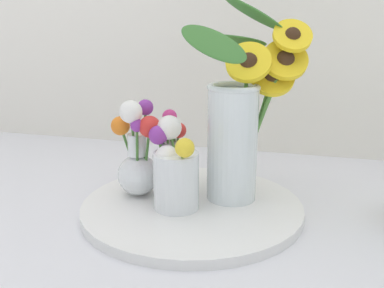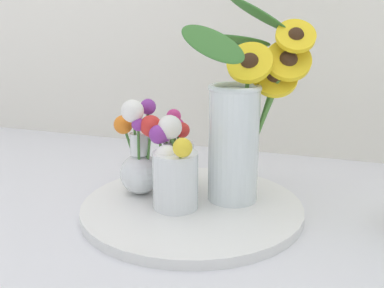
{
  "view_description": "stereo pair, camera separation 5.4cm",
  "coord_description": "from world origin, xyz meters",
  "px_view_note": "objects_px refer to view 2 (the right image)",
  "views": [
    {
      "loc": [
        0.18,
        -0.7,
        0.35
      ],
      "look_at": [
        -0.02,
        0.05,
        0.13
      ],
      "focal_mm": 42.0,
      "sensor_mm": 36.0,
      "label": 1
    },
    {
      "loc": [
        0.23,
        -0.68,
        0.35
      ],
      "look_at": [
        -0.02,
        0.05,
        0.13
      ],
      "focal_mm": 42.0,
      "sensor_mm": 36.0,
      "label": 2
    }
  ],
  "objects_px": {
    "vase_small_center": "(174,170)",
    "vase_bulb_right": "(140,156)",
    "serving_tray": "(192,207)",
    "vase_small_back": "(176,151)",
    "mason_jar_sunflowers": "(241,120)"
  },
  "relations": [
    {
      "from": "mason_jar_sunflowers",
      "to": "vase_bulb_right",
      "type": "bearing_deg",
      "value": -167.61
    },
    {
      "from": "mason_jar_sunflowers",
      "to": "vase_bulb_right",
      "type": "xyz_separation_m",
      "value": [
        -0.19,
        -0.04,
        -0.08
      ]
    },
    {
      "from": "vase_bulb_right",
      "to": "serving_tray",
      "type": "bearing_deg",
      "value": -6.51
    },
    {
      "from": "mason_jar_sunflowers",
      "to": "vase_bulb_right",
      "type": "relative_size",
      "value": 2.04
    },
    {
      "from": "mason_jar_sunflowers",
      "to": "vase_small_center",
      "type": "distance_m",
      "value": 0.15
    },
    {
      "from": "vase_small_center",
      "to": "vase_bulb_right",
      "type": "xyz_separation_m",
      "value": [
        -0.08,
        0.04,
        0.01
      ]
    },
    {
      "from": "serving_tray",
      "to": "vase_small_back",
      "type": "distance_m",
      "value": 0.13
    },
    {
      "from": "serving_tray",
      "to": "vase_small_back",
      "type": "xyz_separation_m",
      "value": [
        -0.06,
        0.08,
        0.08
      ]
    },
    {
      "from": "mason_jar_sunflowers",
      "to": "vase_small_center",
      "type": "height_order",
      "value": "mason_jar_sunflowers"
    },
    {
      "from": "serving_tray",
      "to": "vase_bulb_right",
      "type": "xyz_separation_m",
      "value": [
        -0.11,
        0.01,
        0.09
      ]
    },
    {
      "from": "vase_small_center",
      "to": "vase_bulb_right",
      "type": "relative_size",
      "value": 0.87
    },
    {
      "from": "mason_jar_sunflowers",
      "to": "vase_small_back",
      "type": "distance_m",
      "value": 0.16
    },
    {
      "from": "vase_bulb_right",
      "to": "vase_small_center",
      "type": "bearing_deg",
      "value": -24.06
    },
    {
      "from": "serving_tray",
      "to": "vase_bulb_right",
      "type": "bearing_deg",
      "value": 173.49
    },
    {
      "from": "vase_bulb_right",
      "to": "vase_small_back",
      "type": "bearing_deg",
      "value": 53.86
    }
  ]
}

